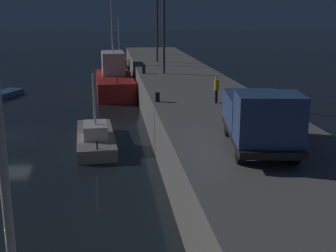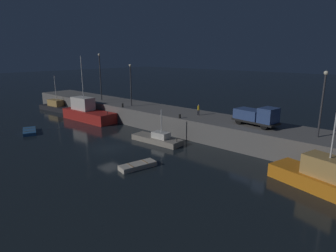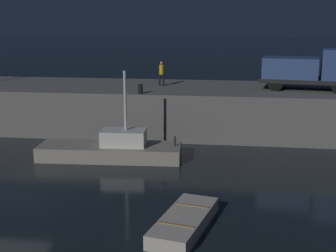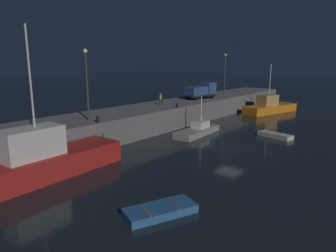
{
  "view_description": "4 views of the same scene",
  "coord_description": "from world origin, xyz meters",
  "px_view_note": "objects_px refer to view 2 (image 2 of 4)",
  "views": [
    {
      "loc": [
        29.18,
        6.83,
        7.97
      ],
      "look_at": [
        3.6,
        10.12,
        1.3
      ],
      "focal_mm": 47.72,
      "sensor_mm": 36.0,
      "label": 1
    },
    {
      "loc": [
        27.81,
        -20.41,
        11.47
      ],
      "look_at": [
        1.22,
        9.62,
        1.25
      ],
      "focal_mm": 30.64,
      "sensor_mm": 36.0,
      "label": 2
    },
    {
      "loc": [
        8.71,
        -16.63,
        6.99
      ],
      "look_at": [
        5.37,
        7.5,
        1.4
      ],
      "focal_mm": 50.29,
      "sensor_mm": 36.0,
      "label": 3
    },
    {
      "loc": [
        -26.67,
        -13.94,
        8.64
      ],
      "look_at": [
        0.9,
        8.84,
        0.91
      ],
      "focal_mm": 32.52,
      "sensor_mm": 36.0,
      "label": 4
    }
  ],
  "objects_px": {
    "fishing_boat_blue": "(331,182)",
    "lamp_post_west": "(100,74)",
    "fishing_boat_white": "(56,107)",
    "lamp_post_central": "(323,99)",
    "rowboat_white_mid": "(138,166)",
    "bollard_west": "(180,116)",
    "bollard_central": "(123,105)",
    "lamp_post_east": "(131,82)",
    "fishing_boat_orange": "(88,113)",
    "dinghy_orange_near": "(29,131)",
    "fishing_trawler_red": "(157,139)",
    "dockworker": "(198,109)",
    "utility_truck": "(257,116)"
  },
  "relations": [
    {
      "from": "lamp_post_central",
      "to": "dockworker",
      "type": "xyz_separation_m",
      "value": [
        -16.1,
        0.65,
        -3.26
      ]
    },
    {
      "from": "fishing_boat_blue",
      "to": "fishing_boat_white",
      "type": "bearing_deg",
      "value": 176.98
    },
    {
      "from": "utility_truck",
      "to": "dockworker",
      "type": "bearing_deg",
      "value": 177.06
    },
    {
      "from": "fishing_boat_blue",
      "to": "bollard_west",
      "type": "bearing_deg",
      "value": 167.84
    },
    {
      "from": "fishing_boat_orange",
      "to": "rowboat_white_mid",
      "type": "distance_m",
      "value": 24.43
    },
    {
      "from": "utility_truck",
      "to": "lamp_post_central",
      "type": "bearing_deg",
      "value": -1.46
    },
    {
      "from": "fishing_boat_white",
      "to": "lamp_post_east",
      "type": "bearing_deg",
      "value": 9.83
    },
    {
      "from": "fishing_boat_orange",
      "to": "lamp_post_east",
      "type": "xyz_separation_m",
      "value": [
        6.87,
        4.22,
        5.56
      ]
    },
    {
      "from": "lamp_post_west",
      "to": "utility_truck",
      "type": "bearing_deg",
      "value": 1.34
    },
    {
      "from": "fishing_trawler_red",
      "to": "fishing_boat_blue",
      "type": "xyz_separation_m",
      "value": [
        20.66,
        -0.57,
        0.49
      ]
    },
    {
      "from": "lamp_post_east",
      "to": "bollard_central",
      "type": "height_order",
      "value": "lamp_post_east"
    },
    {
      "from": "lamp_post_central",
      "to": "fishing_boat_blue",
      "type": "bearing_deg",
      "value": -66.09
    },
    {
      "from": "dinghy_orange_near",
      "to": "bollard_central",
      "type": "relative_size",
      "value": 7.08
    },
    {
      "from": "dockworker",
      "to": "lamp_post_west",
      "type": "bearing_deg",
      "value": -176.87
    },
    {
      "from": "lamp_post_central",
      "to": "fishing_trawler_red",
      "type": "bearing_deg",
      "value": -159.82
    },
    {
      "from": "lamp_post_west",
      "to": "dockworker",
      "type": "bearing_deg",
      "value": 3.13
    },
    {
      "from": "rowboat_white_mid",
      "to": "lamp_post_central",
      "type": "distance_m",
      "value": 20.35
    },
    {
      "from": "bollard_west",
      "to": "bollard_central",
      "type": "bearing_deg",
      "value": 179.48
    },
    {
      "from": "fishing_boat_blue",
      "to": "lamp_post_central",
      "type": "distance_m",
      "value": 9.69
    },
    {
      "from": "dinghy_orange_near",
      "to": "lamp_post_west",
      "type": "relative_size",
      "value": 0.52
    },
    {
      "from": "fishing_boat_orange",
      "to": "lamp_post_central",
      "type": "distance_m",
      "value": 36.55
    },
    {
      "from": "lamp_post_west",
      "to": "lamp_post_east",
      "type": "height_order",
      "value": "lamp_post_west"
    },
    {
      "from": "lamp_post_west",
      "to": "utility_truck",
      "type": "distance_m",
      "value": 31.01
    },
    {
      "from": "fishing_boat_blue",
      "to": "lamp_post_west",
      "type": "relative_size",
      "value": 1.29
    },
    {
      "from": "fishing_boat_blue",
      "to": "lamp_post_west",
      "type": "xyz_separation_m",
      "value": [
        -40.92,
        6.48,
        6.8
      ]
    },
    {
      "from": "fishing_boat_orange",
      "to": "lamp_post_east",
      "type": "height_order",
      "value": "fishing_boat_orange"
    },
    {
      "from": "fishing_boat_white",
      "to": "bollard_central",
      "type": "xyz_separation_m",
      "value": [
        19.42,
        1.68,
        2.34
      ]
    },
    {
      "from": "dinghy_orange_near",
      "to": "lamp_post_east",
      "type": "distance_m",
      "value": 17.3
    },
    {
      "from": "lamp_post_west",
      "to": "bollard_west",
      "type": "distance_m",
      "value": 21.64
    },
    {
      "from": "rowboat_white_mid",
      "to": "bollard_west",
      "type": "bearing_deg",
      "value": 108.19
    },
    {
      "from": "fishing_boat_white",
      "to": "lamp_post_central",
      "type": "relative_size",
      "value": 1.24
    },
    {
      "from": "fishing_boat_orange",
      "to": "bollard_central",
      "type": "relative_size",
      "value": 17.6
    },
    {
      "from": "bollard_west",
      "to": "lamp_post_west",
      "type": "bearing_deg",
      "value": 174.06
    },
    {
      "from": "fishing_boat_orange",
      "to": "bollard_west",
      "type": "distance_m",
      "value": 19.17
    },
    {
      "from": "dockworker",
      "to": "dinghy_orange_near",
      "type": "bearing_deg",
      "value": -139.17
    },
    {
      "from": "fishing_boat_white",
      "to": "bollard_central",
      "type": "height_order",
      "value": "fishing_boat_white"
    },
    {
      "from": "dinghy_orange_near",
      "to": "lamp_post_central",
      "type": "bearing_deg",
      "value": 24.12
    },
    {
      "from": "fishing_trawler_red",
      "to": "rowboat_white_mid",
      "type": "xyz_separation_m",
      "value": [
        4.47,
        -7.65,
        -0.26
      ]
    },
    {
      "from": "fishing_trawler_red",
      "to": "bollard_west",
      "type": "relative_size",
      "value": 13.41
    },
    {
      "from": "dinghy_orange_near",
      "to": "lamp_post_east",
      "type": "height_order",
      "value": "lamp_post_east"
    },
    {
      "from": "lamp_post_west",
      "to": "bollard_central",
      "type": "distance_m",
      "value": 10.09
    },
    {
      "from": "dinghy_orange_near",
      "to": "lamp_post_west",
      "type": "height_order",
      "value": "lamp_post_west"
    },
    {
      "from": "utility_truck",
      "to": "bollard_central",
      "type": "bearing_deg",
      "value": -172.79
    },
    {
      "from": "fishing_boat_orange",
      "to": "dinghy_orange_near",
      "type": "bearing_deg",
      "value": -85.68
    },
    {
      "from": "lamp_post_west",
      "to": "lamp_post_east",
      "type": "bearing_deg",
      "value": -2.24
    },
    {
      "from": "fishing_boat_blue",
      "to": "bollard_central",
      "type": "height_order",
      "value": "fishing_boat_blue"
    },
    {
      "from": "fishing_boat_white",
      "to": "dinghy_orange_near",
      "type": "distance_m",
      "value": 17.72
    },
    {
      "from": "fishing_trawler_red",
      "to": "fishing_boat_blue",
      "type": "distance_m",
      "value": 20.67
    },
    {
      "from": "fishing_boat_white",
      "to": "lamp_post_west",
      "type": "distance_m",
      "value": 13.38
    },
    {
      "from": "lamp_post_east",
      "to": "fishing_boat_orange",
      "type": "bearing_deg",
      "value": -148.44
    }
  ]
}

